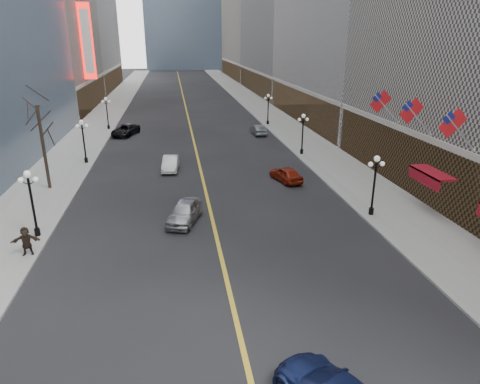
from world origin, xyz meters
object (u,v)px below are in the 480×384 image
object	(u,v)px
car_nb_mid	(171,163)
streetlamp_west_3	(107,110)
car_nb_far	(125,130)
streetlamp_east_1	(375,179)
streetlamp_west_1	(31,197)
car_sb_far	(258,130)
streetlamp_east_3	(268,106)
streetlamp_east_2	(303,130)
streetlamp_west_2	(83,137)
car_sb_mid	(286,174)
car_nb_near	(185,212)

from	to	relation	value
car_nb_mid	streetlamp_west_3	bearing A→B (deg)	117.27
car_nb_far	streetlamp_east_1	bearing A→B (deg)	-38.35
streetlamp_west_1	car_sb_far	size ratio (longest dim) A/B	1.09
streetlamp_west_1	car_nb_far	xyz separation A→B (m)	(2.80, 31.72, -2.17)
streetlamp_east_3	car_nb_mid	distance (m)	26.33
streetlamp_east_1	streetlamp_west_3	world-z (taller)	same
streetlamp_east_1	streetlamp_west_3	bearing A→B (deg)	123.25
streetlamp_east_2	car_nb_mid	world-z (taller)	streetlamp_east_2
streetlamp_west_2	car_sb_mid	world-z (taller)	streetlamp_west_2
streetlamp_east_2	streetlamp_west_2	size ratio (longest dim) A/B	1.00
streetlamp_east_2	car_nb_mid	xyz separation A→B (m)	(-14.76, -3.69, -2.21)
streetlamp_east_1	streetlamp_east_3	distance (m)	36.00
car_nb_near	car_sb_far	world-z (taller)	car_nb_near
car_nb_far	car_sb_mid	xyz separation A→B (m)	(16.60, -22.70, -0.04)
streetlamp_west_1	car_nb_mid	xyz separation A→B (m)	(8.84, 14.31, -2.21)
car_nb_far	car_nb_mid	bearing A→B (deg)	-52.49
streetlamp_west_3	streetlamp_east_2	bearing A→B (deg)	-37.33
streetlamp_west_2	car_nb_near	distance (m)	19.67
streetlamp_east_1	car_nb_near	distance (m)	14.00
streetlamp_east_1	car_nb_near	size ratio (longest dim) A/B	1.00
car_nb_mid	car_sb_mid	distance (m)	11.81
streetlamp_east_2	streetlamp_west_3	bearing A→B (deg)	142.67
streetlamp_west_1	streetlamp_west_2	world-z (taller)	same
car_sb_mid	streetlamp_west_1	bearing A→B (deg)	9.57
streetlamp_east_2	car_nb_near	bearing A→B (deg)	-129.20
streetlamp_east_2	car_nb_far	distance (m)	25.01
streetlamp_east_2	streetlamp_east_3	bearing A→B (deg)	90.00
streetlamp_west_2	car_nb_near	bearing A→B (deg)	-59.92
car_nb_near	car_nb_far	xyz separation A→B (m)	(-7.00, 30.64, -0.04)
streetlamp_east_1	streetlamp_west_1	size ratio (longest dim) A/B	1.00
streetlamp_east_1	car_sb_mid	world-z (taller)	streetlamp_east_1
streetlamp_east_3	streetlamp_west_3	xyz separation A→B (m)	(-23.60, 0.00, 0.00)
streetlamp_east_2	car_sb_mid	size ratio (longest dim) A/B	1.11
streetlamp_west_1	car_sb_far	world-z (taller)	streetlamp_west_1
streetlamp_east_2	car_nb_far	xyz separation A→B (m)	(-20.80, 13.72, -2.17)
streetlamp_west_1	streetlamp_west_3	size ratio (longest dim) A/B	1.00
car_nb_near	car_nb_far	size ratio (longest dim) A/B	0.86
streetlamp_east_3	car_nb_near	world-z (taller)	streetlamp_east_3
streetlamp_east_2	car_sb_far	world-z (taller)	streetlamp_east_2
streetlamp_east_2	streetlamp_east_3	size ratio (longest dim) A/B	1.00
streetlamp_east_1	car_sb_far	world-z (taller)	streetlamp_east_1
streetlamp_east_1	car_sb_mid	xyz separation A→B (m)	(-4.20, 9.02, -2.21)
streetlamp_east_1	streetlamp_east_3	world-z (taller)	same
car_nb_mid	car_nb_far	bearing A→B (deg)	114.22
streetlamp_east_3	car_nb_far	world-z (taller)	streetlamp_east_3
streetlamp_east_1	streetlamp_west_1	distance (m)	23.60
streetlamp_west_1	car_sb_far	xyz separation A→B (m)	(20.80, 29.44, -2.22)
streetlamp_east_2	car_nb_far	size ratio (longest dim) A/B	0.85
streetlamp_east_2	streetlamp_west_1	size ratio (longest dim) A/B	1.00
car_sb_mid	car_sb_far	world-z (taller)	car_sb_mid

